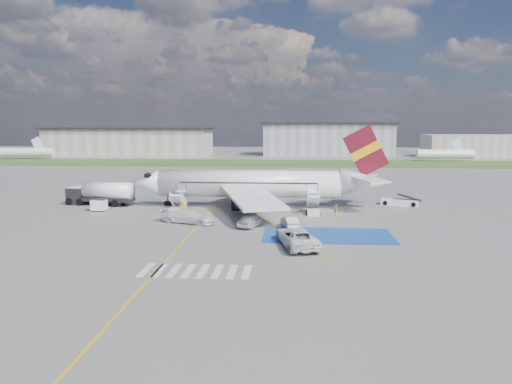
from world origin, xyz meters
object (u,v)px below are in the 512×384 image
(airliner, at_px, (260,184))
(fuel_tanker, at_px, (101,195))
(car_silver_b, at_px, (290,222))
(van_white_b, at_px, (188,214))
(gpu_cart, at_px, (99,206))
(car_silver_a, at_px, (251,220))
(belt_loader, at_px, (400,202))
(van_white_a, at_px, (297,234))

(airliner, bearing_deg, fuel_tanker, 179.57)
(car_silver_b, xyz_separation_m, van_white_b, (-12.41, 2.02, 0.38))
(gpu_cart, xyz_separation_m, van_white_b, (13.93, -7.35, 0.29))
(car_silver_a, height_order, van_white_b, van_white_b)
(belt_loader, height_order, car_silver_b, belt_loader)
(gpu_cart, distance_m, car_silver_a, 23.57)
(gpu_cart, bearing_deg, car_silver_b, -19.54)
(gpu_cart, relative_size, van_white_a, 0.32)
(airliner, bearing_deg, van_white_b, -123.10)
(gpu_cart, distance_m, belt_loader, 43.44)
(belt_loader, relative_size, car_silver_a, 1.33)
(fuel_tanker, bearing_deg, car_silver_b, -18.27)
(belt_loader, bearing_deg, gpu_cart, -152.05)
(gpu_cart, xyz_separation_m, van_white_a, (27.03, -17.90, 0.45))
(car_silver_b, xyz_separation_m, van_white_a, (0.70, -8.52, 0.53))
(belt_loader, distance_m, car_silver_a, 27.05)
(car_silver_b, bearing_deg, airliner, -85.83)
(belt_loader, bearing_deg, car_silver_a, -123.45)
(van_white_a, xyz_separation_m, van_white_b, (-13.10, 10.55, -0.16))
(van_white_a, distance_m, van_white_b, 16.82)
(van_white_a, bearing_deg, gpu_cart, -45.97)
(airliner, distance_m, fuel_tanker, 23.71)
(car_silver_a, bearing_deg, car_silver_b, -162.94)
(belt_loader, distance_m, car_silver_b, 23.91)
(gpu_cart, height_order, van_white_a, van_white_a)
(belt_loader, xyz_separation_m, van_white_a, (-15.65, -25.98, 0.78))
(car_silver_b, bearing_deg, gpu_cart, -32.47)
(airliner, xyz_separation_m, fuel_tanker, (-23.63, 0.18, -1.95))
(car_silver_a, bearing_deg, van_white_a, 141.88)
(fuel_tanker, height_order, van_white_a, fuel_tanker)
(fuel_tanker, bearing_deg, airliner, 8.66)
(airliner, bearing_deg, belt_loader, 8.60)
(car_silver_a, bearing_deg, gpu_cart, -1.54)
(airliner, distance_m, car_silver_a, 14.25)
(gpu_cart, height_order, car_silver_a, gpu_cart)
(van_white_a, height_order, van_white_b, van_white_a)
(gpu_cart, relative_size, car_silver_a, 0.45)
(car_silver_a, distance_m, car_silver_b, 4.59)
(belt_loader, bearing_deg, van_white_b, -134.54)
(car_silver_a, bearing_deg, airliner, -69.71)
(fuel_tanker, xyz_separation_m, gpu_cart, (1.68, -5.12, -0.68))
(airliner, relative_size, fuel_tanker, 3.56)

